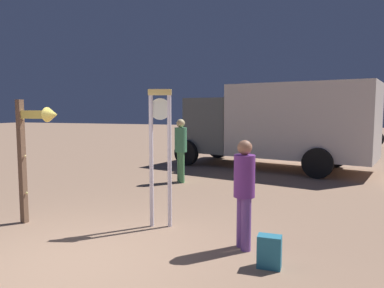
{
  "coord_description": "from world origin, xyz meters",
  "views": [
    {
      "loc": [
        2.98,
        -3.8,
        2.03
      ],
      "look_at": [
        0.19,
        4.34,
        1.2
      ],
      "focal_mm": 33.96,
      "sensor_mm": 36.0,
      "label": 1
    }
  ],
  "objects_px": {
    "person_near_clock": "(244,189)",
    "person_distant": "(181,147)",
    "arrow_sign": "(33,141)",
    "box_truck_far": "(311,118)",
    "standing_clock": "(160,146)",
    "box_truck_near": "(280,122)",
    "backpack": "(269,252)"
  },
  "relations": [
    {
      "from": "person_near_clock",
      "to": "person_distant",
      "type": "relative_size",
      "value": 0.91
    },
    {
      "from": "arrow_sign",
      "to": "person_near_clock",
      "type": "relative_size",
      "value": 1.38
    },
    {
      "from": "arrow_sign",
      "to": "box_truck_far",
      "type": "bearing_deg",
      "value": 76.19
    },
    {
      "from": "standing_clock",
      "to": "box_truck_near",
      "type": "bearing_deg",
      "value": 79.22
    },
    {
      "from": "arrow_sign",
      "to": "person_near_clock",
      "type": "xyz_separation_m",
      "value": [
        3.66,
        0.09,
        -0.6
      ]
    },
    {
      "from": "standing_clock",
      "to": "box_truck_far",
      "type": "xyz_separation_m",
      "value": [
        2.23,
        17.02,
        0.11
      ]
    },
    {
      "from": "person_distant",
      "to": "person_near_clock",
      "type": "bearing_deg",
      "value": -58.67
    },
    {
      "from": "standing_clock",
      "to": "person_near_clock",
      "type": "distance_m",
      "value": 1.73
    },
    {
      "from": "box_truck_near",
      "to": "person_distant",
      "type": "bearing_deg",
      "value": -124.87
    },
    {
      "from": "arrow_sign",
      "to": "box_truck_near",
      "type": "bearing_deg",
      "value": 65.83
    },
    {
      "from": "backpack",
      "to": "box_truck_far",
      "type": "xyz_separation_m",
      "value": [
        0.24,
        18.08,
        1.31
      ]
    },
    {
      "from": "standing_clock",
      "to": "person_distant",
      "type": "distance_m",
      "value": 3.84
    },
    {
      "from": "arrow_sign",
      "to": "person_near_clock",
      "type": "height_order",
      "value": "arrow_sign"
    },
    {
      "from": "box_truck_near",
      "to": "box_truck_far",
      "type": "height_order",
      "value": "box_truck_near"
    },
    {
      "from": "person_distant",
      "to": "standing_clock",
      "type": "bearing_deg",
      "value": -74.54
    },
    {
      "from": "person_distant",
      "to": "box_truck_near",
      "type": "height_order",
      "value": "box_truck_near"
    },
    {
      "from": "standing_clock",
      "to": "person_distant",
      "type": "relative_size",
      "value": 1.34
    },
    {
      "from": "backpack",
      "to": "person_distant",
      "type": "bearing_deg",
      "value": 122.35
    },
    {
      "from": "standing_clock",
      "to": "person_distant",
      "type": "bearing_deg",
      "value": 105.46
    },
    {
      "from": "person_near_clock",
      "to": "person_distant",
      "type": "xyz_separation_m",
      "value": [
        -2.57,
        4.22,
        0.09
      ]
    },
    {
      "from": "person_distant",
      "to": "box_truck_far",
      "type": "height_order",
      "value": "box_truck_far"
    },
    {
      "from": "arrow_sign",
      "to": "person_near_clock",
      "type": "bearing_deg",
      "value": 1.33
    },
    {
      "from": "box_truck_far",
      "to": "person_near_clock",
      "type": "bearing_deg",
      "value": -92.21
    },
    {
      "from": "standing_clock",
      "to": "box_truck_near",
      "type": "relative_size",
      "value": 0.34
    },
    {
      "from": "box_truck_near",
      "to": "box_truck_far",
      "type": "distance_m",
      "value": 9.99
    },
    {
      "from": "backpack",
      "to": "arrow_sign",
      "type": "bearing_deg",
      "value": 173.9
    },
    {
      "from": "arrow_sign",
      "to": "box_truck_far",
      "type": "xyz_separation_m",
      "value": [
        4.34,
        17.65,
        0.04
      ]
    },
    {
      "from": "standing_clock",
      "to": "arrow_sign",
      "type": "distance_m",
      "value": 2.2
    },
    {
      "from": "box_truck_near",
      "to": "person_near_clock",
      "type": "bearing_deg",
      "value": -88.43
    },
    {
      "from": "person_near_clock",
      "to": "box_truck_near",
      "type": "bearing_deg",
      "value": 91.57
    },
    {
      "from": "backpack",
      "to": "person_distant",
      "type": "relative_size",
      "value": 0.24
    },
    {
      "from": "person_near_clock",
      "to": "box_truck_far",
      "type": "height_order",
      "value": "box_truck_far"
    }
  ]
}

